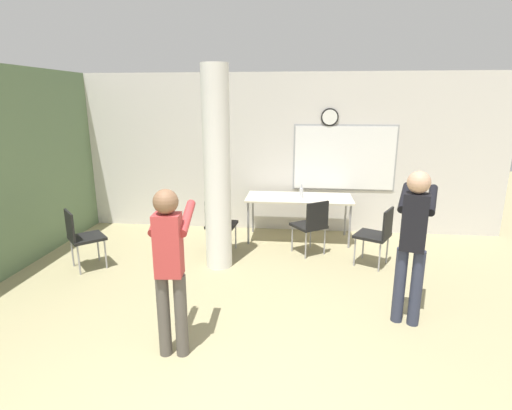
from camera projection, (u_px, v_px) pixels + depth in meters
The scene contains 10 objects.
wall_back at pixel (276, 154), 7.16m from camera, with size 8.00×0.15×2.80m.
support_pillar at pixel (217, 171), 5.47m from camera, with size 0.37×0.37×2.80m.
folding_table at pixel (299, 200), 6.73m from camera, with size 1.77×0.76×0.75m.
bottle_on_table at pixel (301, 193), 6.66m from camera, with size 0.06×0.06×0.22m.
chair_mid_room at pixel (378, 232), 5.68m from camera, with size 0.59×0.59×0.87m.
chair_by_left_wall at pixel (81, 235), 5.58m from camera, with size 0.62×0.62×0.87m.
chair_table_left at pixel (220, 222), 6.15m from camera, with size 0.47×0.47×0.87m.
chair_table_right at pixel (312, 223), 6.11m from camera, with size 0.61×0.61×0.87m.
person_playing_front at pixel (170, 260), 3.58m from camera, with size 0.39×0.62×1.61m.
person_playing_side at pixel (413, 236), 4.11m from camera, with size 0.51×0.69×1.67m.
Camera 1 is at (0.45, -2.10, 2.34)m, focal length 28.00 mm.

